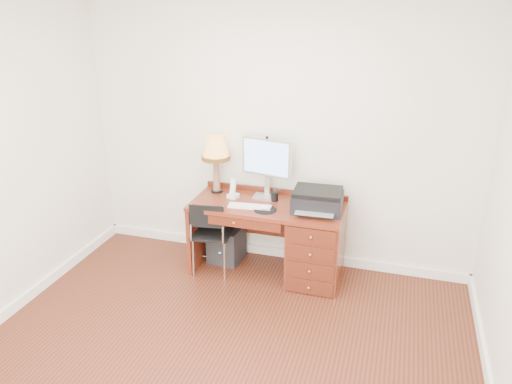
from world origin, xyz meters
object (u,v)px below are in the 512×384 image
(printer, at_px, (318,200))
(equipment_box, at_px, (226,244))
(monitor, at_px, (266,161))
(desk, at_px, (299,239))
(chair, at_px, (210,230))
(leg_lamp, at_px, (216,151))
(phone, at_px, (233,192))

(printer, distance_m, equipment_box, 1.18)
(monitor, relative_size, printer, 1.26)
(desk, xyz_separation_m, monitor, (-0.39, 0.19, 0.72))
(desk, bearing_deg, equipment_box, 173.16)
(monitor, xyz_separation_m, printer, (0.56, -0.20, -0.28))
(printer, bearing_deg, chair, -171.71)
(printer, distance_m, chair, 1.11)
(printer, bearing_deg, leg_lamp, 168.74)
(monitor, bearing_deg, printer, -7.63)
(chair, bearing_deg, leg_lamp, 90.64)
(phone, bearing_deg, equipment_box, 174.03)
(monitor, distance_m, printer, 0.66)
(leg_lamp, height_order, phone, leg_lamp)
(monitor, bearing_deg, leg_lamp, -165.17)
(printer, bearing_deg, monitor, 158.26)
(leg_lamp, relative_size, phone, 2.99)
(desk, height_order, phone, phone)
(chair, distance_m, equipment_box, 0.42)
(chair, relative_size, equipment_box, 2.10)
(phone, xyz_separation_m, equipment_box, (-0.10, 0.04, -0.62))
(chair, bearing_deg, monitor, 32.54)
(desk, height_order, leg_lamp, leg_lamp)
(printer, height_order, leg_lamp, leg_lamp)
(desk, relative_size, equipment_box, 3.95)
(printer, height_order, phone, printer)
(desk, relative_size, monitor, 2.47)
(printer, xyz_separation_m, leg_lamp, (-1.08, 0.17, 0.34))
(leg_lamp, bearing_deg, chair, -81.95)
(monitor, distance_m, equipment_box, 1.03)
(desk, bearing_deg, monitor, 154.34)
(desk, relative_size, phone, 7.49)
(printer, relative_size, leg_lamp, 0.80)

